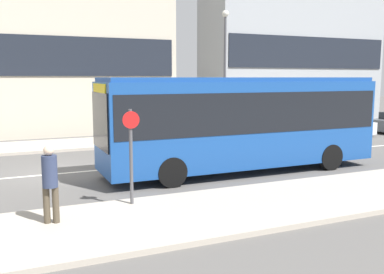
% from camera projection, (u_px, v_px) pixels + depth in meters
% --- Properties ---
extents(ground_plane, '(120.00, 120.00, 0.00)m').
position_uv_depth(ground_plane, '(59.00, 174.00, 15.20)').
color(ground_plane, '#595654').
extents(sidewalk_near, '(44.00, 3.50, 0.13)m').
position_uv_depth(sidewalk_near, '(92.00, 228.00, 9.52)').
color(sidewalk_near, '#B2A899').
rests_on(sidewalk_near, ground_plane).
extents(sidewalk_far, '(44.00, 3.50, 0.13)m').
position_uv_depth(sidewalk_far, '(43.00, 146.00, 20.85)').
color(sidewalk_far, '#B2A899').
rests_on(sidewalk_far, ground_plane).
extents(lane_centerline, '(41.80, 0.16, 0.01)m').
position_uv_depth(lane_centerline, '(59.00, 174.00, 15.20)').
color(lane_centerline, silver).
rests_on(lane_centerline, ground_plane).
extents(city_bus, '(10.16, 2.52, 3.40)m').
position_uv_depth(city_bus, '(241.00, 118.00, 15.34)').
color(city_bus, '#194793').
rests_on(city_bus, ground_plane).
extents(parked_car_0, '(3.93, 1.77, 1.39)m').
position_uv_depth(parked_car_0, '(339.00, 126.00, 24.42)').
color(parked_car_0, silver).
rests_on(parked_car_0, ground_plane).
extents(pedestrian_near_stop, '(0.34, 0.34, 1.79)m').
position_uv_depth(pedestrian_near_stop, '(50.00, 179.00, 9.56)').
color(pedestrian_near_stop, '#4C4233').
rests_on(pedestrian_near_stop, sidewalk_near).
extents(bus_stop_sign, '(0.44, 0.12, 2.47)m').
position_uv_depth(bus_stop_sign, '(131.00, 149.00, 10.94)').
color(bus_stop_sign, '#4C4C51').
rests_on(bus_stop_sign, sidewalk_near).
extents(street_lamp, '(0.36, 0.36, 6.85)m').
position_uv_depth(street_lamp, '(225.00, 60.00, 23.43)').
color(street_lamp, '#4C4C51').
rests_on(street_lamp, sidewalk_far).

